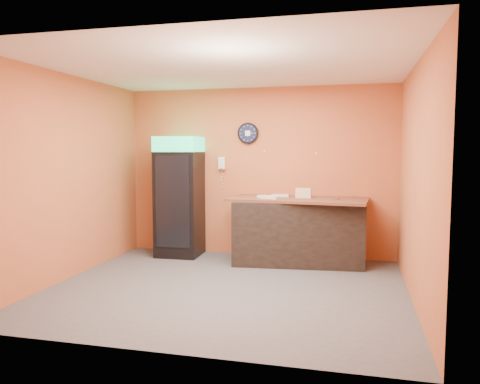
% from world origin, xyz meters
% --- Properties ---
extents(floor, '(4.50, 4.50, 0.00)m').
position_xyz_m(floor, '(0.00, 0.00, 0.00)').
color(floor, '#47474C').
rests_on(floor, ground).
extents(back_wall, '(4.50, 0.02, 2.80)m').
position_xyz_m(back_wall, '(0.00, 2.00, 1.40)').
color(back_wall, '#CA6439').
rests_on(back_wall, floor).
extents(left_wall, '(0.02, 4.00, 2.80)m').
position_xyz_m(left_wall, '(-2.25, 0.00, 1.40)').
color(left_wall, '#CA6439').
rests_on(left_wall, floor).
extents(right_wall, '(0.02, 4.00, 2.80)m').
position_xyz_m(right_wall, '(2.25, 0.00, 1.40)').
color(right_wall, '#CA6439').
rests_on(right_wall, floor).
extents(ceiling, '(4.50, 4.00, 0.02)m').
position_xyz_m(ceiling, '(0.00, 0.00, 2.80)').
color(ceiling, white).
rests_on(ceiling, back_wall).
extents(beverage_cooler, '(0.72, 0.73, 1.99)m').
position_xyz_m(beverage_cooler, '(-1.28, 1.61, 0.97)').
color(beverage_cooler, black).
rests_on(beverage_cooler, floor).
extents(prep_counter, '(2.05, 1.07, 0.99)m').
position_xyz_m(prep_counter, '(0.72, 1.56, 0.49)').
color(prep_counter, black).
rests_on(prep_counter, floor).
extents(wall_clock, '(0.35, 0.06, 0.35)m').
position_xyz_m(wall_clock, '(-0.18, 1.97, 2.05)').
color(wall_clock, black).
rests_on(wall_clock, back_wall).
extents(wall_phone, '(0.11, 0.10, 0.20)m').
position_xyz_m(wall_phone, '(-0.63, 1.95, 1.55)').
color(wall_phone, white).
rests_on(wall_phone, back_wall).
extents(butcher_paper, '(2.18, 1.15, 0.04)m').
position_xyz_m(butcher_paper, '(0.72, 1.56, 1.01)').
color(butcher_paper, brown).
rests_on(butcher_paper, prep_counter).
extents(sub_roll_stack, '(0.25, 0.10, 0.15)m').
position_xyz_m(sub_roll_stack, '(0.80, 1.59, 1.10)').
color(sub_roll_stack, beige).
rests_on(sub_roll_stack, butcher_paper).
extents(wrapped_sandwich_left, '(0.28, 0.16, 0.04)m').
position_xyz_m(wrapped_sandwich_left, '(0.23, 1.47, 1.04)').
color(wrapped_sandwich_left, silver).
rests_on(wrapped_sandwich_left, butcher_paper).
extents(wrapped_sandwich_mid, '(0.31, 0.20, 0.04)m').
position_xyz_m(wrapped_sandwich_mid, '(0.30, 1.35, 1.05)').
color(wrapped_sandwich_mid, silver).
rests_on(wrapped_sandwich_mid, butcher_paper).
extents(wrapped_sandwich_right, '(0.28, 0.12, 0.04)m').
position_xyz_m(wrapped_sandwich_right, '(0.42, 1.68, 1.05)').
color(wrapped_sandwich_right, silver).
rests_on(wrapped_sandwich_right, butcher_paper).
extents(kitchen_tool, '(0.05, 0.05, 0.05)m').
position_xyz_m(kitchen_tool, '(0.54, 1.70, 1.05)').
color(kitchen_tool, silver).
rests_on(kitchen_tool, butcher_paper).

